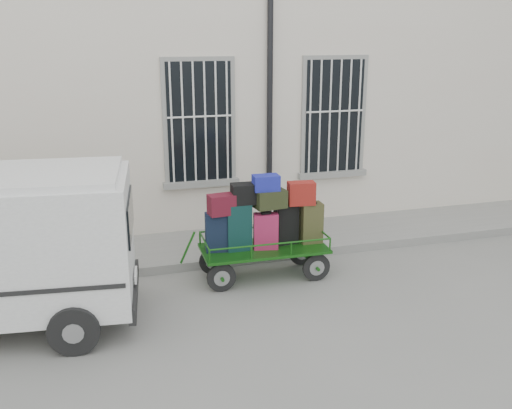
{
  "coord_description": "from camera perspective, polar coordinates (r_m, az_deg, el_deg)",
  "views": [
    {
      "loc": [
        -2.38,
        -7.43,
        3.8
      ],
      "look_at": [
        0.11,
        1.0,
        1.18
      ],
      "focal_mm": 40.0,
      "sensor_mm": 36.0,
      "label": 1
    }
  ],
  "objects": [
    {
      "name": "sidewalk",
      "position": [
        10.6,
        -2.42,
        -4.0
      ],
      "size": [
        24.0,
        1.7,
        0.15
      ],
      "primitive_type": "cube",
      "color": "gray",
      "rests_on": "ground"
    },
    {
      "name": "luggage_cart",
      "position": [
        9.08,
        0.72,
        -2.14
      ],
      "size": [
        2.38,
        0.96,
        1.72
      ],
      "rotation": [
        0.0,
        0.0,
        -0.02
      ],
      "color": "black",
      "rests_on": "ground"
    },
    {
      "name": "ground",
      "position": [
        8.68,
        1.18,
        -9.37
      ],
      "size": [
        80.0,
        80.0,
        0.0
      ],
      "primitive_type": "plane",
      "color": "slate",
      "rests_on": "ground"
    },
    {
      "name": "building",
      "position": [
        13.17,
        -6.17,
        13.01
      ],
      "size": [
        24.0,
        5.15,
        6.0
      ],
      "color": "beige",
      "rests_on": "ground"
    }
  ]
}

